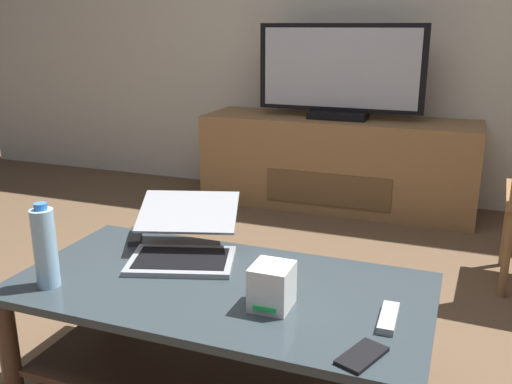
{
  "coord_description": "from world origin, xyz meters",
  "views": [
    {
      "loc": [
        0.78,
        -1.43,
        1.19
      ],
      "look_at": [
        0.05,
        0.5,
        0.57
      ],
      "focal_mm": 39.38,
      "sensor_mm": 36.0,
      "label": 1
    }
  ],
  "objects_px": {
    "media_cabinet": "(337,163)",
    "router_box": "(272,286)",
    "coffee_table": "(220,321)",
    "water_bottle_near": "(45,247)",
    "soundbar_remote": "(135,236)",
    "television": "(340,74)",
    "cell_phone": "(362,356)",
    "tv_remote": "(388,318)",
    "laptop": "(184,240)"
  },
  "relations": [
    {
      "from": "media_cabinet",
      "to": "router_box",
      "type": "relative_size",
      "value": 14.16
    },
    {
      "from": "media_cabinet",
      "to": "router_box",
      "type": "bearing_deg",
      "value": -81.82
    },
    {
      "from": "coffee_table",
      "to": "water_bottle_near",
      "type": "height_order",
      "value": "water_bottle_near"
    },
    {
      "from": "media_cabinet",
      "to": "soundbar_remote",
      "type": "relative_size",
      "value": 11.21
    },
    {
      "from": "television",
      "to": "cell_phone",
      "type": "height_order",
      "value": "television"
    },
    {
      "from": "cell_phone",
      "to": "tv_remote",
      "type": "height_order",
      "value": "tv_remote"
    },
    {
      "from": "media_cabinet",
      "to": "laptop",
      "type": "relative_size",
      "value": 3.77
    },
    {
      "from": "television",
      "to": "router_box",
      "type": "xyz_separation_m",
      "value": [
        0.32,
        -2.24,
        -0.4
      ]
    },
    {
      "from": "television",
      "to": "tv_remote",
      "type": "height_order",
      "value": "television"
    },
    {
      "from": "router_box",
      "to": "water_bottle_near",
      "type": "bearing_deg",
      "value": -170.41
    },
    {
      "from": "television",
      "to": "router_box",
      "type": "relative_size",
      "value": 8.44
    },
    {
      "from": "cell_phone",
      "to": "television",
      "type": "bearing_deg",
      "value": 125.93
    },
    {
      "from": "laptop",
      "to": "water_bottle_near",
      "type": "bearing_deg",
      "value": -128.66
    },
    {
      "from": "coffee_table",
      "to": "cell_phone",
      "type": "distance_m",
      "value": 0.56
    },
    {
      "from": "cell_phone",
      "to": "tv_remote",
      "type": "xyz_separation_m",
      "value": [
        0.03,
        0.2,
        0.01
      ]
    },
    {
      "from": "television",
      "to": "tv_remote",
      "type": "distance_m",
      "value": 2.34
    },
    {
      "from": "media_cabinet",
      "to": "cell_phone",
      "type": "relative_size",
      "value": 12.81
    },
    {
      "from": "soundbar_remote",
      "to": "coffee_table",
      "type": "bearing_deg",
      "value": -56.24
    },
    {
      "from": "water_bottle_near",
      "to": "cell_phone",
      "type": "distance_m",
      "value": 0.98
    },
    {
      "from": "tv_remote",
      "to": "cell_phone",
      "type": "bearing_deg",
      "value": -101.29
    },
    {
      "from": "coffee_table",
      "to": "laptop",
      "type": "relative_size",
      "value": 2.69
    },
    {
      "from": "television",
      "to": "tv_remote",
      "type": "xyz_separation_m",
      "value": [
        0.65,
        -2.2,
        -0.45
      ]
    },
    {
      "from": "water_bottle_near",
      "to": "cell_phone",
      "type": "relative_size",
      "value": 1.89
    },
    {
      "from": "water_bottle_near",
      "to": "tv_remote",
      "type": "height_order",
      "value": "water_bottle_near"
    },
    {
      "from": "television",
      "to": "cell_phone",
      "type": "distance_m",
      "value": 2.52
    },
    {
      "from": "cell_phone",
      "to": "tv_remote",
      "type": "relative_size",
      "value": 0.88
    },
    {
      "from": "coffee_table",
      "to": "router_box",
      "type": "xyz_separation_m",
      "value": [
        0.2,
        -0.08,
        0.19
      ]
    },
    {
      "from": "tv_remote",
      "to": "media_cabinet",
      "type": "bearing_deg",
      "value": 104.78
    },
    {
      "from": "media_cabinet",
      "to": "tv_remote",
      "type": "relative_size",
      "value": 11.21
    },
    {
      "from": "media_cabinet",
      "to": "television",
      "type": "relative_size",
      "value": 1.68
    },
    {
      "from": "coffee_table",
      "to": "laptop",
      "type": "bearing_deg",
      "value": 141.51
    },
    {
      "from": "laptop",
      "to": "tv_remote",
      "type": "bearing_deg",
      "value": -15.68
    },
    {
      "from": "coffee_table",
      "to": "soundbar_remote",
      "type": "relative_size",
      "value": 7.99
    },
    {
      "from": "television",
      "to": "soundbar_remote",
      "type": "distance_m",
      "value": 2.0
    },
    {
      "from": "water_bottle_near",
      "to": "router_box",
      "type": "bearing_deg",
      "value": 9.59
    },
    {
      "from": "coffee_table",
      "to": "television",
      "type": "xyz_separation_m",
      "value": [
        -0.13,
        2.16,
        0.59
      ]
    },
    {
      "from": "media_cabinet",
      "to": "laptop",
      "type": "bearing_deg",
      "value": -92.12
    },
    {
      "from": "media_cabinet",
      "to": "router_box",
      "type": "height_order",
      "value": "media_cabinet"
    },
    {
      "from": "media_cabinet",
      "to": "water_bottle_near",
      "type": "xyz_separation_m",
      "value": [
        -0.36,
        -2.37,
        0.25
      ]
    },
    {
      "from": "coffee_table",
      "to": "media_cabinet",
      "type": "relative_size",
      "value": 0.71
    },
    {
      "from": "coffee_table",
      "to": "water_bottle_near",
      "type": "relative_size",
      "value": 4.83
    },
    {
      "from": "water_bottle_near",
      "to": "cell_phone",
      "type": "height_order",
      "value": "water_bottle_near"
    },
    {
      "from": "coffee_table",
      "to": "water_bottle_near",
      "type": "distance_m",
      "value": 0.58
    },
    {
      "from": "television",
      "to": "cell_phone",
      "type": "relative_size",
      "value": 7.63
    },
    {
      "from": "cell_phone",
      "to": "soundbar_remote",
      "type": "relative_size",
      "value": 0.88
    },
    {
      "from": "water_bottle_near",
      "to": "soundbar_remote",
      "type": "bearing_deg",
      "value": 85.75
    },
    {
      "from": "soundbar_remote",
      "to": "cell_phone",
      "type": "bearing_deg",
      "value": -55.32
    },
    {
      "from": "router_box",
      "to": "tv_remote",
      "type": "distance_m",
      "value": 0.33
    },
    {
      "from": "coffee_table",
      "to": "media_cabinet",
      "type": "xyz_separation_m",
      "value": [
        -0.13,
        2.18,
        0.01
      ]
    },
    {
      "from": "television",
      "to": "laptop",
      "type": "relative_size",
      "value": 2.25
    }
  ]
}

